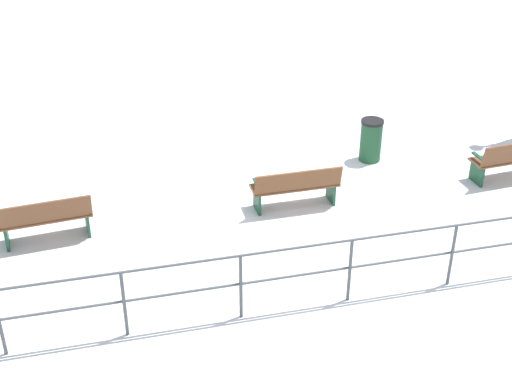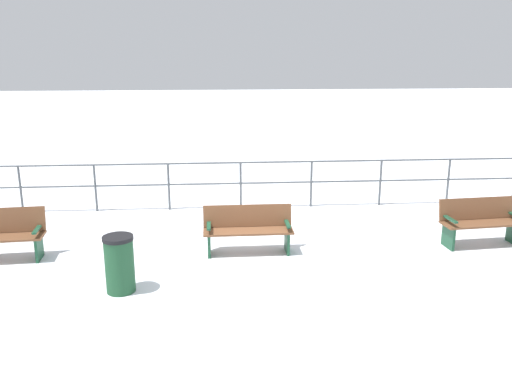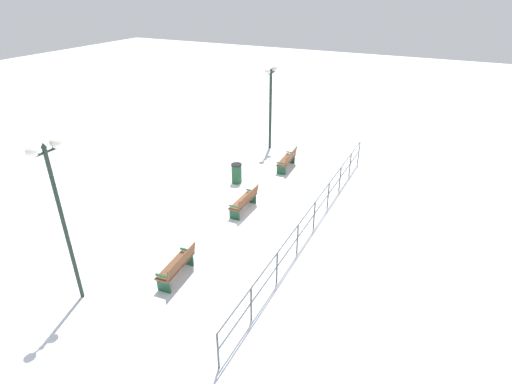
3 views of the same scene
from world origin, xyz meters
The scene contains 5 objects.
ground_plane centered at (0.00, 0.00, 0.00)m, with size 80.00×80.00×0.00m, color white.
bench_second centered at (-0.16, 0.00, 0.45)m, with size 0.52×1.62×0.85m.
bench_third centered at (-0.22, 4.40, 0.46)m, with size 0.64×1.58×0.87m.
waterfront_railing centered at (-2.94, 0.00, 0.73)m, with size 0.05×13.25×1.10m.
trash_bin centered at (1.32, -2.04, 0.45)m, with size 0.46×0.46×0.89m.
Camera 1 is at (-10.84, 3.36, 6.76)m, focal length 49.70 mm.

